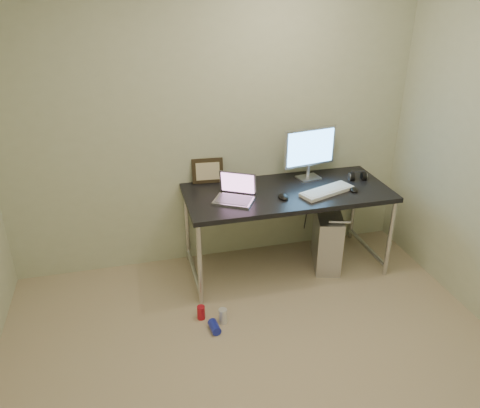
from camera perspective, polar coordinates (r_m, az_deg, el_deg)
The scene contains 17 objects.
floor at distance 3.15m, azimuth 4.10°, elevation -22.49°, with size 3.50×3.50×0.00m, color tan.
wall_back at distance 3.94m, azimuth -3.33°, elevation 9.64°, with size 3.50×0.02×2.50m, color beige.
desk at distance 3.95m, azimuth 5.78°, elevation 0.66°, with size 1.71×0.75×0.75m.
tower_computer at distance 4.25m, azimuth 10.57°, elevation -4.17°, with size 0.35×0.53×0.54m.
cable_a at distance 4.45m, azimuth 8.26°, elevation -0.39°, with size 0.01×0.01×0.70m, color black.
cable_b at distance 4.48m, azimuth 9.41°, elevation -0.60°, with size 0.01×0.01×0.72m, color black.
can_red at distance 3.66m, azimuth -4.77°, elevation -13.05°, with size 0.06×0.06×0.11m, color red.
can_white at distance 3.61m, azimuth -2.10°, elevation -13.48°, with size 0.06×0.06×0.12m, color silver.
can_blue at distance 3.56m, azimuth -3.13°, elevation -14.74°, with size 0.07×0.07×0.12m, color #1E2AB4.
laptop at distance 3.72m, azimuth -0.58°, elevation 1.28°, with size 0.39×0.37×0.21m.
monitor at distance 4.09m, azimuth 8.53°, elevation 6.60°, with size 0.49×0.17×0.46m.
keyboard at distance 3.92m, azimuth 10.55°, elevation 1.55°, with size 0.48×0.16×0.03m, color white.
mouse_right at distance 4.00m, azimuth 13.70°, elevation 1.80°, with size 0.07×0.11×0.04m, color black.
mouse_left at distance 3.77m, azimuth 5.30°, elevation 1.00°, with size 0.08×0.12×0.04m, color black.
headphones at distance 4.24m, azimuth 14.14°, elevation 3.27°, with size 0.16×0.09×0.10m.
picture_frame at distance 4.03m, azimuth -3.98°, elevation 4.07°, with size 0.27×0.03×0.21m, color black.
webcam at distance 3.97m, azimuth -1.13°, elevation 3.45°, with size 0.04×0.03×0.11m.
Camera 1 is at (-0.72, -1.97, 2.35)m, focal length 35.00 mm.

